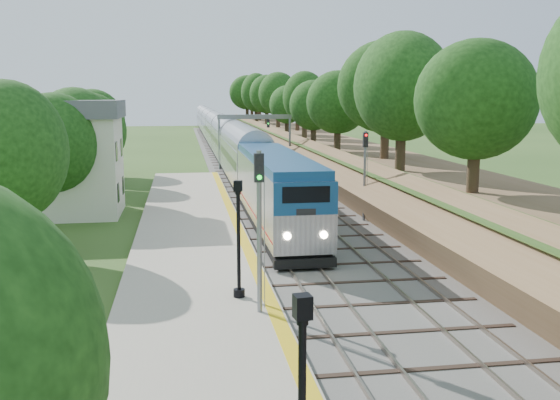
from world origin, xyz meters
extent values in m
cube|color=#4C4944|center=(2.00, 60.00, 0.06)|extent=(9.50, 170.00, 0.12)
cube|color=gray|center=(-0.72, 60.00, 0.20)|extent=(0.08, 170.00, 0.16)
cube|color=gray|center=(0.72, 60.00, 0.20)|extent=(0.08, 170.00, 0.16)
cube|color=gray|center=(3.28, 60.00, 0.20)|extent=(0.08, 170.00, 0.16)
cube|color=gray|center=(4.72, 60.00, 0.20)|extent=(0.08, 170.00, 0.16)
cube|color=#ADA28C|center=(-5.20, 16.00, 0.19)|extent=(6.40, 68.00, 0.38)
cube|color=gold|center=(-2.35, 16.00, 0.39)|extent=(0.55, 68.00, 0.01)
cube|color=brown|center=(11.50, 60.00, 1.50)|extent=(9.00, 170.00, 3.00)
cube|color=brown|center=(7.60, 60.00, 1.30)|extent=(4.47, 170.00, 4.54)
cylinder|color=#332316|center=(10.00, 10.00, 4.31)|extent=(0.60, 0.60, 2.62)
sphere|color=#13330E|center=(10.00, 10.00, 7.88)|extent=(5.70, 5.70, 5.70)
cylinder|color=#332316|center=(10.00, 60.00, 4.31)|extent=(0.60, 0.60, 2.62)
sphere|color=#13330E|center=(10.00, 60.00, 7.88)|extent=(5.70, 5.70, 5.70)
cylinder|color=#332316|center=(10.00, 110.00, 4.31)|extent=(0.60, 0.60, 2.62)
sphere|color=#13330E|center=(10.00, 110.00, 7.88)|extent=(5.70, 5.70, 5.70)
cube|color=beige|center=(-14.00, 30.00, 3.40)|extent=(8.00, 6.00, 6.80)
cube|color=#54575C|center=(-14.00, 30.00, 7.40)|extent=(8.60, 6.60, 1.20)
cube|color=black|center=(-9.99, 28.20, 1.80)|extent=(0.05, 1.10, 1.30)
cube|color=black|center=(-9.99, 31.80, 1.80)|extent=(0.05, 1.10, 1.30)
cube|color=black|center=(-9.99, 28.20, 4.60)|extent=(0.05, 1.10, 1.30)
cube|color=black|center=(-9.99, 31.80, 4.60)|extent=(0.05, 1.10, 1.30)
cylinder|color=slate|center=(-1.50, 55.00, 3.10)|extent=(0.24, 0.24, 6.20)
cylinder|color=slate|center=(6.50, 55.00, 3.10)|extent=(0.24, 0.24, 6.20)
cube|color=slate|center=(2.50, 55.00, 5.95)|extent=(8.40, 0.25, 0.50)
cube|color=black|center=(0.00, 54.85, 5.20)|extent=(0.30, 0.20, 0.90)
cube|color=black|center=(4.00, 54.85, 5.20)|extent=(0.30, 0.20, 0.90)
cylinder|color=#332316|center=(-12.00, 26.00, 1.22)|extent=(0.60, 0.60, 2.45)
sphere|color=#13330E|center=(-12.00, 26.00, 4.55)|extent=(5.32, 5.32, 5.32)
cylinder|color=#332316|center=(-12.00, 42.00, 1.22)|extent=(0.60, 0.60, 2.45)
sphere|color=#13330E|center=(-12.00, 42.00, 4.55)|extent=(5.32, 5.32, 5.32)
cube|color=black|center=(0.00, 22.25, 0.59)|extent=(2.82, 17.67, 0.61)
cube|color=#B7BAC1|center=(0.00, 22.25, 2.63)|extent=(3.07, 18.41, 3.48)
cube|color=navy|center=(0.00, 22.25, 4.60)|extent=(2.95, 17.67, 0.45)
cube|color=navy|center=(0.00, 13.02, 3.60)|extent=(3.04, 0.10, 1.53)
cube|color=black|center=(0.00, 12.98, 3.81)|extent=(2.25, 0.06, 0.77)
cube|color=#AE1310|center=(0.00, 22.25, 1.46)|extent=(3.09, 18.04, 0.10)
cube|color=#B7BAC1|center=(0.00, 42.29, 2.27)|extent=(3.07, 20.46, 3.99)
cube|color=#B7BAC1|center=(0.00, 63.34, 2.27)|extent=(3.07, 20.46, 3.99)
cube|color=#B7BAC1|center=(0.00, 84.40, 2.27)|extent=(3.07, 20.46, 3.99)
cube|color=#B7BAC1|center=(0.00, 105.46, 2.27)|extent=(3.07, 20.46, 3.99)
cube|color=#B7BAC1|center=(0.00, 126.51, 2.27)|extent=(3.07, 20.46, 3.99)
cube|color=#B7BAC1|center=(0.00, 147.57, 2.27)|extent=(3.07, 20.46, 3.99)
cube|color=black|center=(-3.64, -4.93, 4.79)|extent=(0.32, 0.32, 0.42)
cube|color=silver|center=(-3.64, -4.93, 4.79)|extent=(0.23, 0.23, 0.31)
cylinder|color=black|center=(-3.50, 9.02, 0.54)|extent=(0.46, 0.46, 0.32)
cylinder|color=black|center=(-3.50, 9.02, 2.59)|extent=(0.15, 0.15, 4.11)
cube|color=black|center=(-3.50, 9.02, 4.86)|extent=(0.37, 0.37, 0.42)
cube|color=silver|center=(-3.50, 9.02, 4.86)|extent=(0.27, 0.27, 0.32)
cylinder|color=slate|center=(-2.90, 7.16, 3.39)|extent=(0.19, 0.19, 6.02)
cube|color=black|center=(-2.90, 7.16, 5.77)|extent=(0.35, 0.23, 1.04)
cylinder|color=#0CE526|center=(-2.90, 7.02, 5.77)|extent=(0.17, 0.06, 0.17)
cylinder|color=slate|center=(6.20, 24.38, 3.08)|extent=(0.17, 0.17, 5.93)
cube|color=black|center=(6.20, 24.38, 5.47)|extent=(0.33, 0.21, 0.96)
cylinder|color=#FF0C0C|center=(6.20, 24.26, 5.47)|extent=(0.15, 0.06, 0.15)
camera|label=1|loc=(-5.59, -14.88, 8.34)|focal=40.00mm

